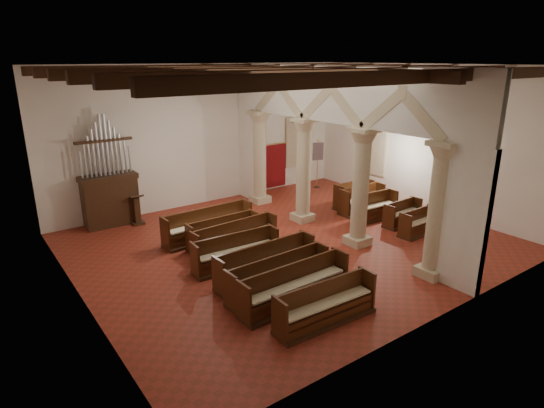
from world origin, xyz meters
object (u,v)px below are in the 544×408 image
at_px(pipe_organ, 109,191).
at_px(aisle_pew_0, 419,226).
at_px(nave_pew_0, 326,310).
at_px(processional_banner, 317,172).
at_px(lectern, 137,212).

height_order(pipe_organ, aisle_pew_0, pipe_organ).
bearing_deg(nave_pew_0, processional_banner, 51.89).
xyz_separation_m(pipe_organ, processional_banner, (9.99, -0.67, -0.56)).
relative_size(lectern, aisle_pew_0, 0.72).
distance_m(processional_banner, nave_pew_0, 12.26).
bearing_deg(pipe_organ, lectern, -33.70).
xyz_separation_m(lectern, aisle_pew_0, (7.99, -7.12, -0.19)).
height_order(lectern, aisle_pew_0, lectern).
height_order(pipe_organ, processional_banner, pipe_organ).
height_order(processional_banner, aisle_pew_0, processional_banner).
xyz_separation_m(pipe_organ, nave_pew_0, (2.06, -10.02, -1.02)).
bearing_deg(processional_banner, pipe_organ, -162.75).
bearing_deg(aisle_pew_0, pipe_organ, 138.14).
bearing_deg(lectern, pipe_organ, 150.29).
xyz_separation_m(pipe_organ, lectern, (0.81, -0.54, -0.86)).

